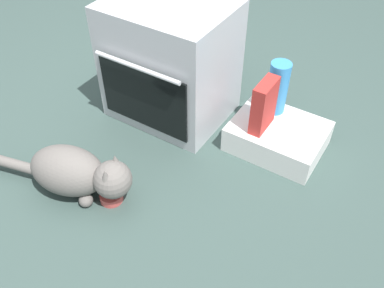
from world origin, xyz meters
TOP-DOWN VIEW (x-y plane):
  - ground at (0.00, 0.00)m, footprint 8.00×8.00m
  - oven at (0.04, 0.40)m, footprint 0.65×0.57m
  - pantry_cabinet at (0.71, 0.44)m, footprint 0.49×0.38m
  - food_bowl at (0.19, -0.35)m, footprint 0.11×0.11m
  - cat at (0.02, -0.39)m, footprint 0.80×0.33m
  - water_bottle at (0.63, 0.55)m, footprint 0.11×0.11m
  - cereal_box at (0.63, 0.38)m, footprint 0.07×0.18m

SIDE VIEW (x-z plane):
  - ground at x=0.00m, z-range 0.00..0.00m
  - food_bowl at x=0.19m, z-range -0.01..0.06m
  - pantry_cabinet at x=0.71m, z-range 0.00..0.15m
  - cat at x=0.02m, z-range 0.01..0.27m
  - cereal_box at x=0.63m, z-range 0.15..0.43m
  - water_bottle at x=0.63m, z-range 0.15..0.45m
  - oven at x=0.04m, z-range 0.00..0.68m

